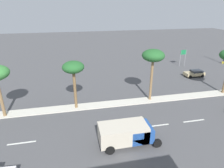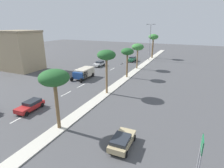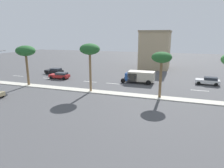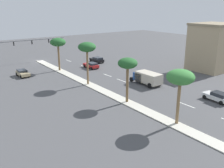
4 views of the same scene
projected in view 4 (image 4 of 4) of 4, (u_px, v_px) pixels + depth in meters
name	position (u px, v px, depth m)	size (l,w,h in m)	color
ground_plane	(115.00, 97.00, 38.84)	(160.00, 160.00, 0.00)	#4C4C4F
median_curb	(158.00, 117.00, 31.65)	(1.80, 83.63, 0.12)	beige
lane_stripe_rear	(68.00, 61.00, 64.37)	(0.20, 2.80, 0.01)	silver
lane_stripe_front	(84.00, 66.00, 58.18)	(0.20, 2.80, 0.01)	silver
lane_stripe_left	(107.00, 75.00, 50.85)	(0.20, 2.80, 0.01)	silver
lane_stripe_inboard	(122.00, 81.00, 47.18)	(0.20, 2.80, 0.01)	silver
lane_stripe_center	(187.00, 105.00, 35.61)	(0.20, 2.80, 0.01)	silver
traffic_signal_gantry	(6.00, 48.00, 58.26)	(22.06, 0.53, 6.02)	#515459
commercial_building	(213.00, 47.00, 53.92)	(9.09, 7.84, 10.05)	tan
palm_tree_trailing	(58.00, 43.00, 52.64)	(3.29, 3.29, 6.98)	brown
palm_tree_outboard	(87.00, 48.00, 42.85)	(3.10, 3.10, 7.50)	olive
palm_tree_inboard	(128.00, 64.00, 34.90)	(2.80, 2.80, 6.51)	brown
palm_tree_mid	(180.00, 78.00, 28.18)	(3.21, 3.21, 6.61)	olive
sedan_tan_mid	(23.00, 73.00, 49.89)	(1.98, 3.87, 1.27)	tan
sedan_black_far	(97.00, 60.00, 62.10)	(1.95, 4.15, 1.36)	black
sedan_red_trailing	(91.00, 65.00, 56.44)	(2.03, 4.23, 1.31)	red
sedan_white_front	(217.00, 96.00, 36.82)	(2.11, 4.18, 1.42)	silver
box_truck	(147.00, 77.00, 44.71)	(2.67, 6.08, 2.22)	#234C99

